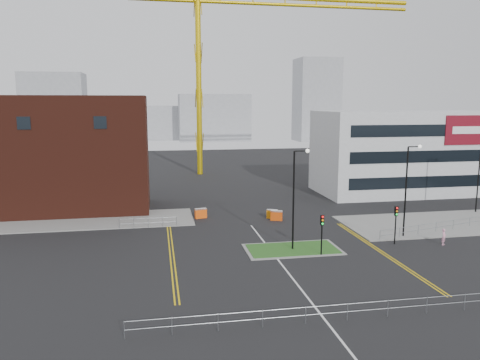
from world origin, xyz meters
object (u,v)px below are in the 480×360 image
Objects in this scene: pedestrian at (444,237)px; traffic_light_island at (322,227)px; tower_crane at (231,37)px; streetlamp_island at (296,191)px.

traffic_light_island is at bearing 145.56° from pedestrian.
tower_crane is 55.30m from pedestrian.
pedestrian is (14.15, -1.08, -4.64)m from streetlamp_island.
pedestrian is (12.40, -48.17, -24.17)m from tower_crane.
tower_crane is 14.52× the size of traffic_light_island.
tower_crane is at bearing 65.68° from pedestrian.
tower_crane is 5.77× the size of streetlamp_island.
streetlamp_island is 14.93m from pedestrian.
streetlamp_island is 2.52× the size of traffic_light_island.
tower_crane reaches higher than traffic_light_island.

